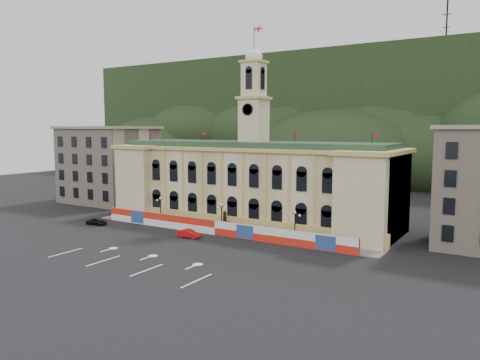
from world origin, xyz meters
The scene contains 13 objects.
ground centered at (0.00, 0.00, 0.00)m, with size 260.00×260.00×0.00m, color black.
lane_markings centered at (0.00, -5.00, 0.00)m, with size 26.00×10.00×0.02m, color white, non-canonical shape.
hill_ridge centered at (0.03, 121.99, 19.48)m, with size 230.00×80.00×64.00m.
city_hall centered at (0.00, 27.63, 7.85)m, with size 56.20×17.60×37.10m.
side_building_left centered at (-43.00, 30.93, 9.33)m, with size 21.00×17.00×18.60m.
hoarding_fence centered at (0.06, 15.07, 1.25)m, with size 50.00×0.44×2.50m.
pavement centered at (0.00, 17.75, 0.08)m, with size 56.00×5.50×0.16m, color slate.
statue centered at (0.00, 18.00, 1.19)m, with size 1.40×1.40×3.72m.
lamp_left centered at (-14.00, 17.00, 3.07)m, with size 1.96×0.44×5.15m.
lamp_center centered at (0.00, 17.00, 3.07)m, with size 1.96×0.44×5.15m.
lamp_right centered at (14.00, 17.00, 3.07)m, with size 1.96×0.44×5.15m.
red_sedan centered at (-2.51, 11.02, 0.68)m, with size 4.20×1.69×1.36m, color red.
black_suv centered at (-23.83, 10.13, 0.57)m, with size 4.28×2.34×1.14m, color black.
Camera 1 is at (45.01, -49.22, 18.13)m, focal length 35.00 mm.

